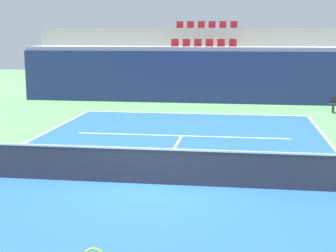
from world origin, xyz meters
The scene contains 11 objects.
ground_plane centered at (0.00, 0.00, 0.00)m, with size 80.00×80.00×0.00m, color #4C8C4C.
court_surface centered at (0.00, 0.00, 0.01)m, with size 11.00×24.00×0.01m, color #1E4C99.
baseline_far centered at (0.00, 11.95, 0.01)m, with size 11.00×0.10×0.00m, color white.
service_line_far centered at (0.00, 6.40, 0.01)m, with size 8.26×0.10×0.00m, color white.
centre_service_line centered at (0.00, 3.20, 0.01)m, with size 0.10×6.40×0.00m, color white.
back_wall centered at (0.00, 15.89, 1.47)m, with size 20.84×0.30×2.93m, color navy.
stands_tier_lower centered at (0.00, 17.24, 1.58)m, with size 20.84×2.40×3.16m, color #9E9E99.
stands_tier_upper centered at (0.00, 19.64, 2.12)m, with size 20.84×2.40×4.25m, color #9E9E99.
seating_row_lower centered at (0.00, 17.34, 3.28)m, with size 3.85×0.44×0.44m.
seating_row_upper centered at (0.00, 19.74, 4.37)m, with size 3.85×0.44×0.44m.
tennis_net centered at (0.00, 0.00, 0.51)m, with size 11.08×0.08×1.07m.
Camera 1 is at (2.19, -12.50, 3.90)m, focal length 53.72 mm.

